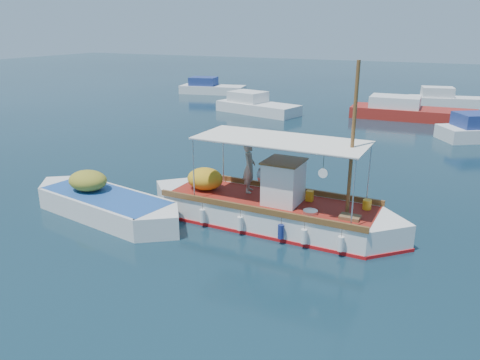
% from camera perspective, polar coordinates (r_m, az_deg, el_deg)
% --- Properties ---
extents(ground, '(160.00, 160.00, 0.00)m').
position_cam_1_polar(ground, '(16.19, 4.03, -5.36)').
color(ground, black).
rests_on(ground, ground).
extents(fishing_caique, '(9.43, 2.80, 5.75)m').
position_cam_1_polar(fishing_caique, '(16.05, 3.45, -3.58)').
color(fishing_caique, white).
rests_on(fishing_caique, ground).
extents(dinghy, '(6.98, 2.88, 1.73)m').
position_cam_1_polar(dinghy, '(17.46, -16.20, -2.98)').
color(dinghy, white).
rests_on(dinghy, ground).
extents(bg_boat_nw, '(6.99, 3.96, 1.80)m').
position_cam_1_polar(bg_boat_nw, '(36.75, 1.93, 8.93)').
color(bg_boat_nw, silver).
rests_on(bg_boat_nw, ground).
extents(bg_boat_n, '(8.73, 3.08, 1.80)m').
position_cam_1_polar(bg_boat_n, '(36.48, 19.87, 7.79)').
color(bg_boat_n, maroon).
rests_on(bg_boat_n, ground).
extents(bg_boat_far_w, '(6.69, 3.47, 1.80)m').
position_cam_1_polar(bg_boat_far_w, '(47.65, -3.59, 11.06)').
color(bg_boat_far_w, silver).
rests_on(bg_boat_far_w, ground).
extents(bg_boat_far_n, '(6.50, 3.21, 1.80)m').
position_cam_1_polar(bg_boat_far_n, '(43.34, 23.78, 8.85)').
color(bg_boat_far_n, silver).
rests_on(bg_boat_far_n, ground).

